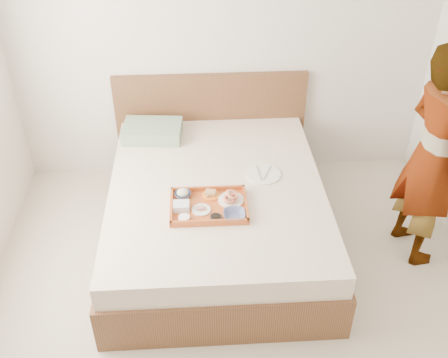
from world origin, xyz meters
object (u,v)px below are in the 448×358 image
tray (209,205)px  dinner_plate (263,174)px  bed (217,212)px  person (433,157)px

tray → dinner_plate: bearing=41.5°
bed → person: (1.47, -0.18, 0.56)m
bed → tray: tray is taller
bed → person: person is taller
person → dinner_plate: bearing=66.2°
tray → person: bearing=3.6°
dinner_plate → bed: bearing=-164.3°
dinner_plate → person: size_ratio=0.16×
dinner_plate → person: (1.12, -0.28, 0.29)m
bed → dinner_plate: 0.46m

